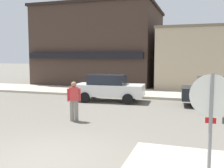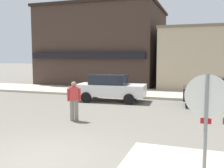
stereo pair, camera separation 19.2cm
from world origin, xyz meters
TOP-DOWN VIEW (x-y plane):
  - ground_plane at (0.00, 0.00)m, footprint 160.00×160.00m
  - kerb_far at (0.00, 12.29)m, footprint 80.00×4.00m
  - stop_sign at (3.90, -0.35)m, footprint 0.82×0.08m
  - parked_car_nearest at (-1.23, 8.89)m, footprint 4.11×2.09m
  - parked_car_second at (4.87, 8.93)m, footprint 4.11×2.09m
  - pedestrian_crossing_near at (-1.07, 3.91)m, footprint 0.54×0.35m
  - building_corner_shop at (-5.20, 18.86)m, footprint 10.84×9.65m
  - building_storefront_left_near at (4.18, 17.11)m, footprint 7.18×6.69m

SIDE VIEW (x-z plane):
  - ground_plane at x=0.00m, z-range 0.00..0.00m
  - kerb_far at x=0.00m, z-range 0.00..0.15m
  - parked_car_nearest at x=-1.23m, z-range 0.03..1.59m
  - parked_car_second at x=4.87m, z-range 0.03..1.59m
  - pedestrian_crossing_near at x=-1.07m, z-range 0.06..1.67m
  - stop_sign at x=3.90m, z-range 0.37..2.67m
  - building_storefront_left_near at x=4.18m, z-range 0.00..4.87m
  - building_corner_shop at x=-5.20m, z-range 0.00..7.21m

